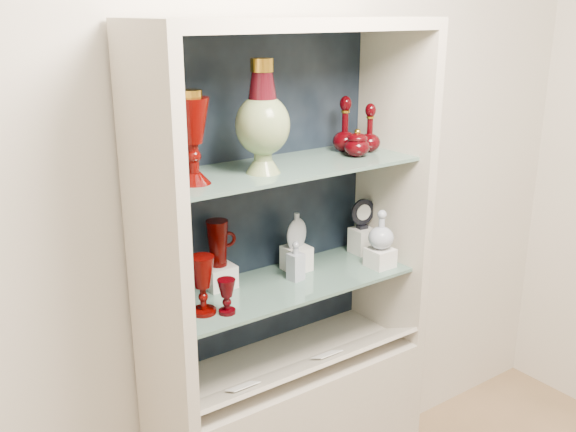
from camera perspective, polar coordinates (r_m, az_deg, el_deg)
wall_back at (r=2.30m, az=-3.18°, el=3.73°), size 3.50×0.02×2.80m
cabinet_back_panel at (r=2.30m, az=-2.75°, el=1.77°), size 0.98×0.02×1.15m
cabinet_side_left at (r=1.92m, az=-11.72°, el=-1.82°), size 0.04×0.40×1.15m
cabinet_side_right at (r=2.45m, az=9.20°, el=2.54°), size 0.04×0.40×1.15m
cabinet_top_cap at (r=2.05m, az=0.00°, el=16.71°), size 1.00×0.40×0.04m
shelf_lower at (r=2.26m, az=-0.30°, el=-6.06°), size 0.92×0.34×0.01m
shelf_upper at (r=2.13m, az=-0.31°, el=4.34°), size 0.92×0.34×0.01m
label_ledge at (r=2.29m, az=1.64°, el=-13.19°), size 0.92×0.17×0.09m
label_card_0 at (r=2.16m, az=-4.05°, el=-14.87°), size 0.10×0.06×0.03m
label_card_1 at (r=2.33m, az=3.45°, el=-12.19°), size 0.10×0.06×0.03m
pedestal_lamp_left at (r=1.91m, az=-11.70°, el=6.26°), size 0.10×0.10×0.24m
pedestal_lamp_right at (r=1.89m, az=-8.47°, el=6.90°), size 0.12×0.12×0.27m
enamel_urn at (r=2.00m, az=-2.28°, el=8.80°), size 0.22×0.22×0.35m
ruby_decanter_a at (r=2.34m, az=5.10°, el=8.44°), size 0.12×0.12×0.22m
ruby_decanter_b at (r=2.34m, az=7.30°, el=7.91°), size 0.10×0.10×0.19m
lidded_bowl at (r=2.27m, az=6.16°, el=6.53°), size 0.11×0.11×0.10m
cobalt_goblet at (r=2.02m, az=-10.64°, el=-6.14°), size 0.09×0.09×0.20m
ruby_goblet_tall at (r=2.02m, az=-7.59°, el=-6.11°), size 0.09×0.09×0.19m
ruby_goblet_small at (r=2.03m, az=-5.47°, el=-7.13°), size 0.07×0.07×0.11m
riser_ruby_pitcher at (r=2.22m, az=-6.17°, el=-5.32°), size 0.10×0.10×0.08m
ruby_pitcher at (r=2.18m, az=-6.27°, el=-2.42°), size 0.13×0.09×0.16m
clear_square_bottle at (r=2.26m, az=0.69°, el=-4.00°), size 0.05×0.05×0.14m
riser_flat_flask at (r=2.35m, az=0.76°, el=-3.77°), size 0.09×0.09×0.09m
flat_flask at (r=2.31m, az=0.77°, el=-1.21°), size 0.10×0.05×0.13m
riser_clear_round_decanter at (r=2.41m, az=8.19°, el=-3.67°), size 0.09×0.09×0.07m
clear_round_decanter at (r=2.37m, az=8.30°, el=-1.29°), size 0.12×0.12×0.14m
riser_cameo_medallion at (r=2.53m, az=6.57°, el=-2.17°), size 0.08×0.08×0.10m
cameo_medallion at (r=2.50m, az=6.66°, el=0.24°), size 0.11×0.05×0.12m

